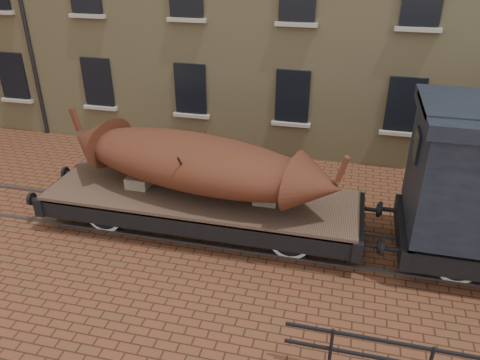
# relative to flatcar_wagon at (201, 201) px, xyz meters

# --- Properties ---
(ground) EXTENTS (90.00, 90.00, 0.00)m
(ground) POSITION_rel_flatcar_wagon_xyz_m (0.56, -0.00, -0.84)
(ground) COLOR brown
(rail_track) EXTENTS (30.00, 1.52, 0.06)m
(rail_track) POSITION_rel_flatcar_wagon_xyz_m (0.56, -0.00, -0.81)
(rail_track) COLOR #59595E
(rail_track) RESTS_ON ground
(flatcar_wagon) EXTENTS (8.88, 2.41, 1.34)m
(flatcar_wagon) POSITION_rel_flatcar_wagon_xyz_m (0.00, 0.00, 0.00)
(flatcar_wagon) COLOR brown
(flatcar_wagon) RESTS_ON ground
(iron_boat) EXTENTS (7.42, 3.19, 1.75)m
(iron_boat) POSITION_rel_flatcar_wagon_xyz_m (-0.13, -0.00, 1.10)
(iron_boat) COLOR #4F230E
(iron_boat) RESTS_ON flatcar_wagon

